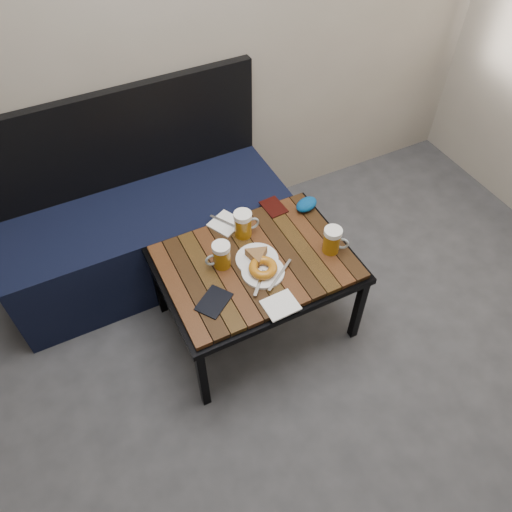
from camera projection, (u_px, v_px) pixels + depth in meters
name	position (u px, v px, depth m)	size (l,w,h in m)	color
room_shell	(323.00, 59.00, 0.73)	(4.00, 4.00, 4.00)	gray
bench	(146.00, 231.00, 2.55)	(1.40, 0.50, 0.95)	black
cafe_table	(256.00, 267.00, 2.19)	(0.84, 0.62, 0.47)	black
beer_mug_left	(221.00, 255.00, 2.10)	(0.11, 0.08, 0.12)	#905B0B
beer_mug_centre	(243.00, 224.00, 2.21)	(0.12, 0.08, 0.13)	#905B0B
beer_mug_right	(332.00, 240.00, 2.15)	(0.12, 0.10, 0.13)	#905B0B
plate_pie	(257.00, 257.00, 2.14)	(0.19, 0.19, 0.05)	white
plate_bagel	(263.00, 270.00, 2.10)	(0.23, 0.20, 0.05)	white
napkin_left	(226.00, 223.00, 2.30)	(0.17, 0.17, 0.01)	white
napkin_right	(281.00, 305.00, 2.00)	(0.14, 0.12, 0.01)	white
passport_navy	(214.00, 302.00, 2.01)	(0.10, 0.14, 0.01)	black
passport_burgundy	(274.00, 207.00, 2.38)	(0.09, 0.13, 0.01)	black
knit_pouch	(306.00, 204.00, 2.36)	(0.12, 0.08, 0.05)	navy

